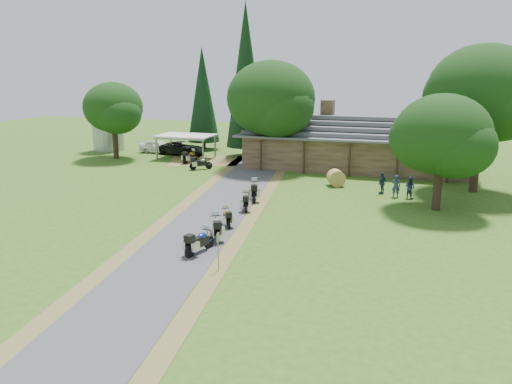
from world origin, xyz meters
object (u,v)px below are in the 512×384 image
(silo, at_px, (107,120))
(motorcycle_carport_b, at_px, (201,163))
(hay_bale, at_px, (336,178))
(motorcycle_row_e, at_px, (254,190))
(carport, at_px, (186,147))
(motorcycle_carport_a, at_px, (190,156))
(motorcycle_row_a, at_px, (200,240))
(motorcycle_row_d, at_px, (246,200))
(lodge, at_px, (356,142))
(motorcycle_row_b, at_px, (217,226))
(motorcycle_row_c, at_px, (227,216))
(car_white_sedan, at_px, (158,145))
(car_dark_suv, at_px, (182,145))

(silo, height_order, motorcycle_carport_b, silo)
(hay_bale, bearing_deg, motorcycle_row_e, -127.55)
(carport, distance_m, motorcycle_carport_b, 6.25)
(motorcycle_carport_a, relative_size, hay_bale, 1.53)
(carport, xyz_separation_m, motorcycle_carport_a, (1.44, -2.16, -0.56))
(motorcycle_row_a, xyz_separation_m, motorcycle_row_d, (-0.43, 8.31, -0.04))
(lodge, height_order, carport, lodge)
(motorcycle_row_b, relative_size, motorcycle_carport_a, 1.02)
(motorcycle_row_c, distance_m, motorcycle_row_d, 3.64)
(silo, height_order, carport, silo)
(motorcycle_carport_b, bearing_deg, motorcycle_row_c, -96.85)
(car_white_sedan, height_order, motorcycle_carport_b, car_white_sedan)
(car_white_sedan, height_order, motorcycle_carport_a, car_white_sedan)
(motorcycle_row_a, distance_m, motorcycle_row_e, 10.92)
(motorcycle_row_e, bearing_deg, car_white_sedan, 27.57)
(motorcycle_carport_b, bearing_deg, motorcycle_row_b, -99.36)
(motorcycle_row_d, bearing_deg, motorcycle_row_c, 161.96)
(carport, relative_size, hay_bale, 4.40)
(motorcycle_row_e, bearing_deg, motorcycle_row_b, 166.51)
(motorcycle_row_c, bearing_deg, motorcycle_carport_a, 0.10)
(motorcycle_row_a, distance_m, motorcycle_carport_b, 21.92)
(motorcycle_carport_b, bearing_deg, car_white_sedan, 103.30)
(lodge, height_order, motorcycle_row_d, lodge)
(car_white_sedan, relative_size, motorcycle_carport_b, 2.85)
(silo, height_order, car_white_sedan, silo)
(motorcycle_row_a, xyz_separation_m, motorcycle_carport_a, (-11.34, 22.75, 0.02))
(carport, bearing_deg, car_white_sedan, 151.82)
(car_white_sedan, bearing_deg, motorcycle_row_d, -139.58)
(motorcycle_row_b, relative_size, motorcycle_row_d, 1.11)
(motorcycle_row_e, distance_m, motorcycle_carport_b, 12.28)
(motorcycle_row_c, relative_size, motorcycle_carport_b, 0.89)
(motorcycle_row_a, bearing_deg, silo, 55.45)
(lodge, height_order, motorcycle_carport_b, lodge)
(hay_bale, bearing_deg, motorcycle_row_c, -109.69)
(lodge, relative_size, motorcycle_row_b, 10.48)
(silo, distance_m, motorcycle_row_c, 32.58)
(silo, relative_size, car_dark_suv, 1.23)
(lodge, distance_m, car_dark_suv, 18.88)
(hay_bale, bearing_deg, lodge, 86.75)
(motorcycle_carport_a, height_order, motorcycle_carport_b, motorcycle_carport_a)
(motorcycle_carport_b, bearing_deg, motorcycle_row_a, -101.99)
(carport, height_order, car_dark_suv, carport)
(car_dark_suv, bearing_deg, lodge, -79.73)
(silo, relative_size, hay_bale, 5.43)
(car_white_sedan, bearing_deg, motorcycle_row_e, -135.85)
(car_white_sedan, bearing_deg, carport, -118.58)
(lodge, relative_size, motorcycle_row_d, 11.64)
(car_white_sedan, relative_size, motorcycle_row_a, 2.78)
(car_white_sedan, distance_m, motorcycle_row_e, 23.39)
(silo, relative_size, carport, 1.23)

